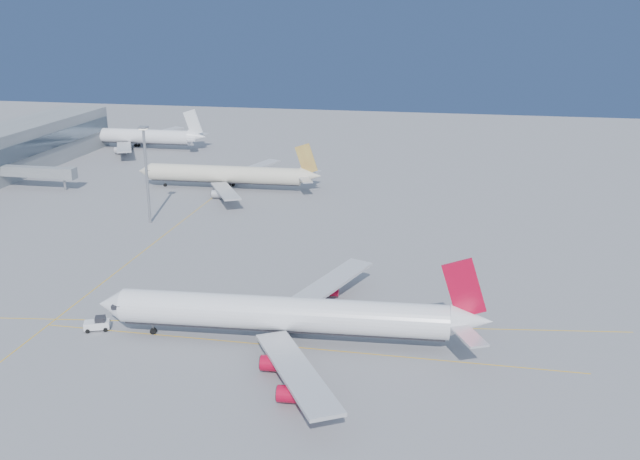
% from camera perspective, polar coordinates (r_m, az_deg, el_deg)
% --- Properties ---
extents(ground, '(500.00, 500.00, 0.00)m').
position_cam_1_polar(ground, '(130.72, -2.39, -6.44)').
color(ground, slate).
rests_on(ground, ground).
extents(terminal, '(18.40, 110.00, 15.00)m').
position_cam_1_polar(terminal, '(250.83, -24.13, 5.64)').
color(terminal, gray).
rests_on(terminal, ground).
extents(jet_bridge, '(23.60, 3.60, 6.90)m').
position_cam_1_polar(jet_bridge, '(228.73, -21.37, 4.32)').
color(jet_bridge, gray).
rests_on(jet_bridge, ground).
extents(taxiway_lines, '(118.86, 140.00, 0.02)m').
position_cam_1_polar(taxiway_lines, '(140.14, -7.68, -4.87)').
color(taxiway_lines, '#E8AA0C').
rests_on(taxiway_lines, ground).
extents(airliner_virgin, '(65.38, 58.63, 16.12)m').
position_cam_1_polar(airliner_virgin, '(117.21, -2.38, -6.81)').
color(airliner_virgin, white).
rests_on(airliner_virgin, ground).
extents(airliner_etihad, '(56.47, 52.23, 14.75)m').
position_cam_1_polar(airliner_etihad, '(214.89, -7.32, 4.42)').
color(airliner_etihad, beige).
rests_on(airliner_etihad, ground).
extents(airliner_third, '(58.62, 54.24, 15.77)m').
position_cam_1_polar(airliner_third, '(283.42, -14.72, 7.28)').
color(airliner_third, white).
rests_on(airliner_third, ground).
extents(pushback_tug, '(4.67, 3.73, 2.36)m').
position_cam_1_polar(pushback_tug, '(128.66, -17.37, -7.18)').
color(pushback_tug, white).
rests_on(pushback_tug, ground).
extents(light_mast, '(2.13, 2.13, 24.64)m').
position_cam_1_polar(light_mast, '(182.79, -13.74, 4.93)').
color(light_mast, gray).
rests_on(light_mast, ground).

